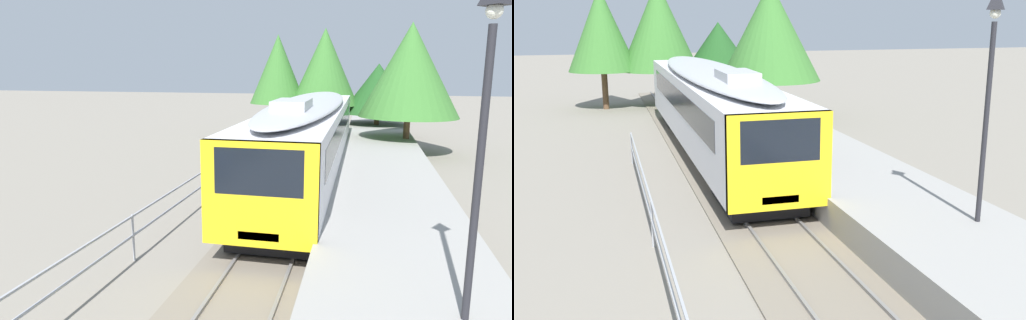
% 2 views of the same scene
% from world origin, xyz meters
% --- Properties ---
extents(ground_plane, '(160.00, 160.00, 0.00)m').
position_xyz_m(ground_plane, '(-3.00, 22.00, 0.00)').
color(ground_plane, gray).
extents(track_rails, '(3.20, 60.00, 0.14)m').
position_xyz_m(track_rails, '(0.00, 22.00, 0.03)').
color(track_rails, slate).
rests_on(track_rails, ground).
extents(commuter_train, '(2.82, 19.70, 3.74)m').
position_xyz_m(commuter_train, '(0.00, 30.67, 2.15)').
color(commuter_train, silver).
rests_on(commuter_train, track_rails).
extents(station_platform, '(3.90, 60.00, 0.90)m').
position_xyz_m(station_platform, '(3.25, 22.00, 0.45)').
color(station_platform, '#999691').
rests_on(station_platform, ground).
extents(platform_lamp_mid_platform, '(0.34, 0.34, 5.35)m').
position_xyz_m(platform_lamp_mid_platform, '(4.05, 18.25, 4.62)').
color(platform_lamp_mid_platform, '#232328').
rests_on(platform_lamp_mid_platform, station_platform).
extents(tree_behind_carpark, '(4.14, 4.14, 7.36)m').
position_xyz_m(tree_behind_carpark, '(-4.04, 44.91, 4.84)').
color(tree_behind_carpark, brown).
rests_on(tree_behind_carpark, ground).
extents(tree_behind_station_far, '(5.57, 5.57, 7.44)m').
position_xyz_m(tree_behind_station_far, '(4.73, 38.53, 4.80)').
color(tree_behind_station_far, brown).
rests_on(tree_behind_station_far, ground).
extents(tree_distant_left, '(4.92, 4.92, 7.76)m').
position_xyz_m(tree_distant_left, '(-0.62, 44.97, 5.01)').
color(tree_distant_left, brown).
rests_on(tree_distant_left, ground).
extents(tree_distant_centre, '(5.12, 5.12, 5.26)m').
position_xyz_m(tree_distant_centre, '(3.20, 45.36, 3.48)').
color(tree_distant_centre, brown).
rests_on(tree_distant_centre, ground).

